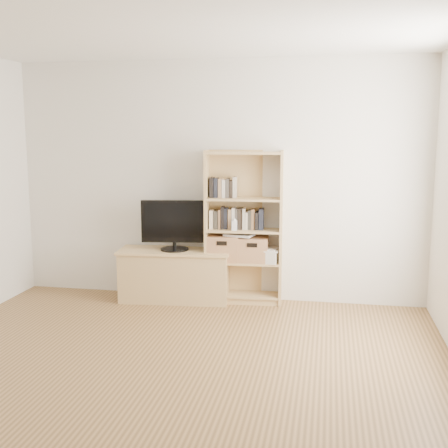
% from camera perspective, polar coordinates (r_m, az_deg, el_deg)
% --- Properties ---
extents(floor, '(4.50, 5.00, 0.01)m').
position_cam_1_polar(floor, '(4.13, -7.78, -17.19)').
color(floor, brown).
rests_on(floor, ground).
extents(back_wall, '(4.50, 0.02, 2.60)m').
position_cam_1_polar(back_wall, '(6.14, -0.67, 4.37)').
color(back_wall, silver).
rests_on(back_wall, floor).
extents(ceiling, '(4.50, 5.00, 0.01)m').
position_cam_1_polar(ceiling, '(3.77, -8.73, 20.90)').
color(ceiling, white).
rests_on(ceiling, back_wall).
extents(tv_stand, '(1.21, 0.54, 0.54)m').
position_cam_1_polar(tv_stand, '(6.20, -5.01, -5.29)').
color(tv_stand, '#A78855').
rests_on(tv_stand, floor).
extents(bookshelf, '(0.84, 0.35, 1.64)m').
position_cam_1_polar(bookshelf, '(6.00, 2.02, -0.36)').
color(bookshelf, '#A78855').
rests_on(bookshelf, floor).
extents(television, '(0.71, 0.16, 0.56)m').
position_cam_1_polar(television, '(6.08, -5.08, -0.08)').
color(television, black).
rests_on(television, tv_stand).
extents(books_row_mid, '(0.87, 0.25, 0.23)m').
position_cam_1_polar(books_row_mid, '(6.00, 2.04, 0.59)').
color(books_row_mid, beige).
rests_on(books_row_mid, bookshelf).
extents(books_row_upper, '(0.40, 0.17, 0.20)m').
position_cam_1_polar(books_row_upper, '(5.98, 0.31, 3.69)').
color(books_row_upper, beige).
rests_on(books_row_upper, bookshelf).
extents(baby_monitor, '(0.06, 0.04, 0.11)m').
position_cam_1_polar(baby_monitor, '(5.91, 1.07, -0.16)').
color(baby_monitor, white).
rests_on(baby_monitor, bookshelf).
extents(basket_left, '(0.35, 0.30, 0.28)m').
position_cam_1_polar(basket_left, '(6.06, -0.06, -2.44)').
color(basket_left, '#936642').
rests_on(basket_left, bookshelf).
extents(basket_right, '(0.33, 0.28, 0.26)m').
position_cam_1_polar(basket_right, '(6.03, 2.96, -2.58)').
color(basket_right, '#936642').
rests_on(basket_right, bookshelf).
extents(laptop, '(0.34, 0.27, 0.02)m').
position_cam_1_polar(laptop, '(6.00, 1.56, -1.10)').
color(laptop, silver).
rests_on(laptop, basket_left).
extents(magazine_stack, '(0.23, 0.30, 0.13)m').
position_cam_1_polar(magazine_stack, '(6.04, 4.68, -3.24)').
color(magazine_stack, beige).
rests_on(magazine_stack, bookshelf).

